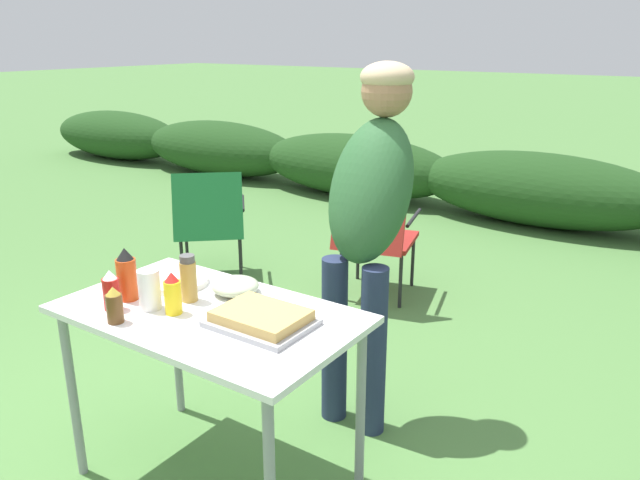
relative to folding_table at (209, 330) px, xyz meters
name	(u,v)px	position (x,y,z in m)	size (l,w,h in m)	color
ground_plane	(218,480)	(0.00, 0.00, -0.66)	(60.00, 60.00, 0.00)	#4C7A3D
shrub_hedge	(538,189)	(0.00, 4.34, -0.33)	(14.40, 0.90, 0.67)	#1E4219
folding_table	(209,330)	(0.00, 0.00, 0.00)	(1.10, 0.64, 0.74)	white
food_tray	(261,319)	(0.24, 0.02, 0.10)	(0.34, 0.26, 0.06)	#9E9EA3
plate_stack	(177,281)	(-0.29, 0.12, 0.09)	(0.25, 0.25, 0.02)	white
mixing_bowl	(235,286)	(-0.03, 0.18, 0.11)	(0.18, 0.18, 0.06)	#ADBC99
paper_cup_stack	(149,289)	(-0.19, -0.10, 0.15)	(0.08, 0.08, 0.15)	white
mustard_bottle	(173,294)	(-0.09, -0.08, 0.15)	(0.06, 0.06, 0.16)	yellow
spice_jar	(188,279)	(-0.12, 0.03, 0.16)	(0.06, 0.06, 0.18)	#B2893D
ketchup_bottle	(111,291)	(-0.30, -0.18, 0.15)	(0.06, 0.06, 0.15)	red
beer_bottle	(114,305)	(-0.20, -0.25, 0.14)	(0.06, 0.06, 0.13)	brown
hot_sauce_bottle	(127,275)	(-0.32, -0.09, 0.17)	(0.07, 0.07, 0.20)	#CC4214
standing_person_with_beanie	(369,208)	(0.23, 0.75, 0.33)	(0.36, 0.48, 1.59)	#232D4C
camp_chair_green_behind_table	(210,221)	(-1.47, 1.53, -0.20)	(0.74, 0.75, 0.83)	#19602D
camp_chair_near_hedge	(375,232)	(-0.39, 1.94, -0.20)	(0.60, 0.69, 0.83)	maroon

